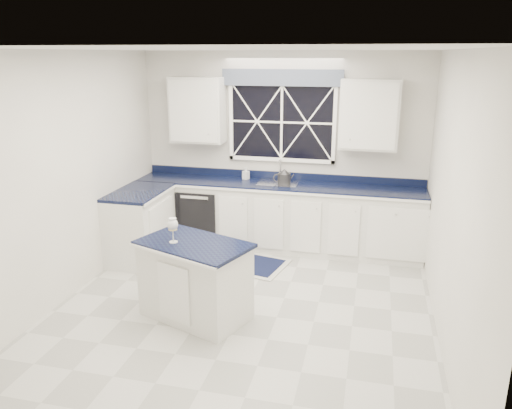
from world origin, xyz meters
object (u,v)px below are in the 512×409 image
(kettle, at_px, (284,177))
(island, at_px, (195,280))
(wine_glass, at_px, (173,226))
(soap_bottle, at_px, (246,173))
(dishwasher, at_px, (203,214))
(faucet, at_px, (280,169))

(kettle, bearing_deg, island, -119.61)
(wine_glass, height_order, soap_bottle, soap_bottle)
(island, bearing_deg, wine_glass, -148.16)
(dishwasher, distance_m, soap_bottle, 0.88)
(dishwasher, xyz_separation_m, island, (0.66, -2.12, 0.01))
(island, xyz_separation_m, wine_glass, (-0.20, -0.04, 0.59))
(wine_glass, relative_size, soap_bottle, 1.48)
(wine_glass, xyz_separation_m, soap_bottle, (0.16, 2.30, 0.02))
(faucet, relative_size, kettle, 1.05)
(faucet, xyz_separation_m, island, (-0.44, -2.31, -0.68))
(dishwasher, bearing_deg, island, -72.74)
(island, distance_m, wine_glass, 0.63)
(kettle, height_order, soap_bottle, kettle)
(island, relative_size, wine_glass, 4.96)
(soap_bottle, bearing_deg, dishwasher, -166.75)
(dishwasher, distance_m, kettle, 1.34)
(dishwasher, bearing_deg, soap_bottle, 13.25)
(island, xyz_separation_m, kettle, (0.53, 2.13, 0.62))
(faucet, bearing_deg, island, -100.83)
(faucet, relative_size, wine_glass, 1.17)
(kettle, bearing_deg, soap_bottle, 151.28)
(dishwasher, relative_size, soap_bottle, 4.71)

